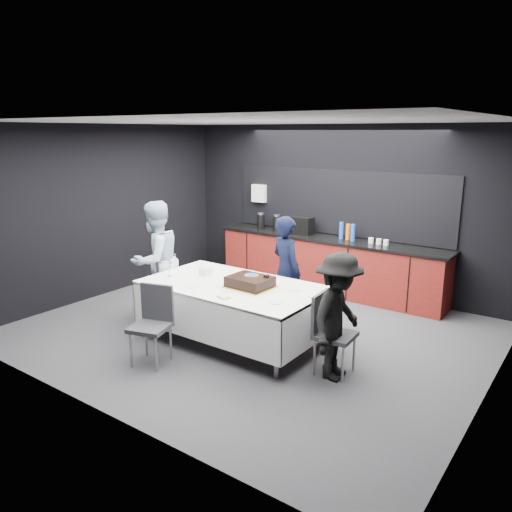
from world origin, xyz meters
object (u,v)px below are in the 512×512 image
Objects in this scene: party_table at (233,294)px; chair_near at (153,318)px; person_left at (156,260)px; champagne_flute at (169,265)px; person_right at (338,317)px; cake_assembly at (250,282)px; plate_stack at (206,271)px; chair_left at (161,281)px; chair_right at (329,327)px; person_center at (286,271)px.

chair_near is at bearing -112.75° from party_table.
champagne_flute is at bearing 64.10° from person_left.
person_right is (1.54, -0.11, 0.08)m from party_table.
cake_assembly reaches higher than plate_stack.
chair_left and chair_near have the same top height.
plate_stack is 2.01m from chair_right.
chair_right is 0.54× the size of person_left.
chair_right is at bearing 166.03° from person_center.
cake_assembly is 1.72m from person_left.
party_table is at bearing -3.96° from chair_left.
chair_right is (1.39, -0.03, -0.11)m from party_table.
plate_stack is at bearing 46.70° from champagne_flute.
person_left reaches higher than chair_near.
chair_near is (-1.81, -0.97, 0.00)m from chair_right.
plate_stack is at bearing 96.10° from person_left.
chair_near reaches higher than plate_stack.
party_table is 1.44m from chair_left.
person_right is (0.15, -0.08, 0.18)m from chair_right.
chair_left is 1.86m from person_center.
chair_near is at bearing -123.00° from cake_assembly.
chair_left is at bearing 147.82° from champagne_flute.
chair_near is at bearing 45.85° from person_left.
person_left is (-0.04, -0.04, 0.33)m from chair_left.
chair_right is 2.89m from person_left.
plate_stack is 0.90m from chair_left.
person_right is at bearing 24.32° from chair_near.
person_left reaches higher than plate_stack.
plate_stack is 0.21× the size of chair_right.
person_center is 1.91m from person_left.
person_center is (1.15, 1.12, -0.16)m from champagne_flute.
person_center is (0.81, 0.76, -0.05)m from plate_stack.
chair_near is 0.64× the size of person_right.
chair_right is (1.15, -0.06, -0.31)m from cake_assembly.
champagne_flute is at bearing 122.94° from chair_near.
plate_stack is at bearing 172.38° from cake_assembly.
plate_stack is at bearing 79.63° from person_right.
party_table is 0.63m from plate_stack.
person_left reaches higher than party_table.
plate_stack is 0.13× the size of person_center.
person_right is (2.98, -0.21, 0.18)m from chair_left.
party_table is at bearing 88.63° from person_left.
chair_left is 1.00× the size of chair_near.
champagne_flute reaches higher than chair_left.
champagne_flute is at bearing 68.84° from person_center.
champagne_flute is at bearing -167.95° from cake_assembly.
champagne_flute is at bearing 88.91° from person_right.
person_left reaches higher than person_center.
person_left is 3.03m from person_right.
party_table is 1.09m from chair_near.
person_left is at bearing 135.02° from chair_near.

